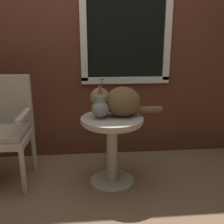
# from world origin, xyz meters

# --- Properties ---
(ground_plane) EXTENTS (6.00, 6.00, 0.00)m
(ground_plane) POSITION_xyz_m (0.00, 0.00, 0.00)
(ground_plane) COLOR #7F6047
(back_wall) EXTENTS (4.00, 0.07, 2.60)m
(back_wall) POSITION_xyz_m (0.01, 0.78, 1.30)
(back_wall) COLOR #562D1E
(back_wall) RESTS_ON ground_plane
(wicker_side_table) EXTENTS (0.55, 0.55, 0.64)m
(wicker_side_table) POSITION_xyz_m (0.18, 0.11, 0.45)
(wicker_side_table) COLOR #B2A893
(wicker_side_table) RESTS_ON ground_plane
(wicker_chair) EXTENTS (0.50, 0.48, 0.99)m
(wicker_chair) POSITION_xyz_m (-0.81, 0.28, 0.55)
(wicker_chair) COLOR #B2A893
(wicker_chair) RESTS_ON ground_plane
(cat) EXTENTS (0.64, 0.27, 0.28)m
(cat) POSITION_xyz_m (0.25, 0.15, 0.78)
(cat) COLOR brown
(cat) RESTS_ON wicker_side_table
(pewter_vase_with_ivy) EXTENTS (0.15, 0.15, 0.34)m
(pewter_vase_with_ivy) POSITION_xyz_m (0.08, 0.09, 0.74)
(pewter_vase_with_ivy) COLOR gray
(pewter_vase_with_ivy) RESTS_ON wicker_side_table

